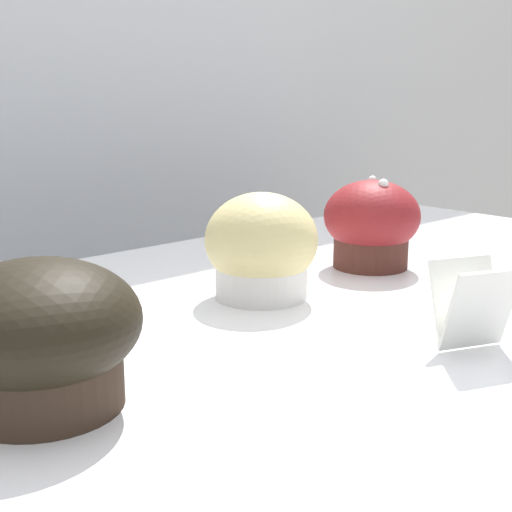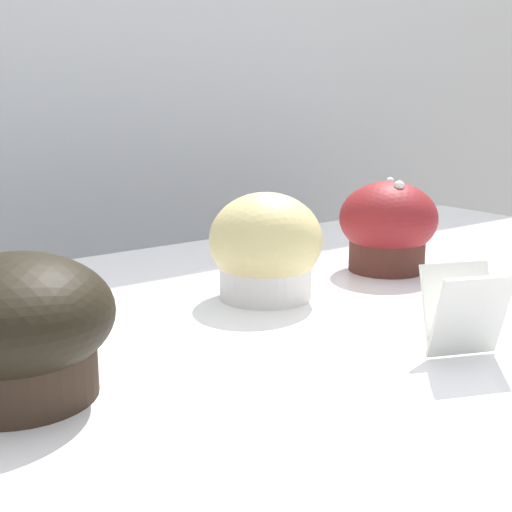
# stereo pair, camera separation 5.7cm
# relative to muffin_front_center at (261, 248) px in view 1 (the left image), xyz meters

# --- Properties ---
(wall_back) EXTENTS (3.20, 0.10, 1.80)m
(wall_back) POSITION_rel_muffin_front_center_xyz_m (0.02, 0.51, -0.10)
(wall_back) COLOR silver
(wall_back) RESTS_ON ground
(muffin_front_center) EXTENTS (0.10, 0.10, 0.09)m
(muffin_front_center) POSITION_rel_muffin_front_center_xyz_m (0.00, 0.00, 0.00)
(muffin_front_center) COLOR silver
(muffin_front_center) RESTS_ON display_counter
(muffin_back_left) EXTENTS (0.11, 0.11, 0.09)m
(muffin_back_left) POSITION_rel_muffin_front_center_xyz_m (-0.24, -0.08, -0.00)
(muffin_back_left) COLOR #37281D
(muffin_back_left) RESTS_ON display_counter
(muffin_back_right) EXTENTS (0.10, 0.10, 0.09)m
(muffin_back_right) POSITION_rel_muffin_front_center_xyz_m (0.15, 0.00, 0.00)
(muffin_back_right) COLOR #4B251D
(muffin_back_right) RESTS_ON display_counter
(price_card) EXTENTS (0.06, 0.06, 0.06)m
(price_card) POSITION_rel_muffin_front_center_xyz_m (0.02, -0.19, -0.01)
(price_card) COLOR white
(price_card) RESTS_ON display_counter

